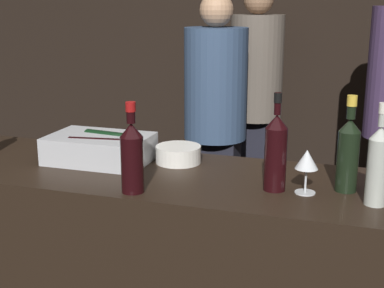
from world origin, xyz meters
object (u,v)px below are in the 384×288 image
(white_wine_bottle, at_px, (378,164))
(red_wine_bottle_tall, at_px, (132,155))
(red_wine_bottle_black_foil, at_px, (276,151))
(person_in_hoodie, at_px, (215,113))
(bowl_white, at_px, (178,154))
(person_blond_tee, at_px, (256,95))
(champagne_bottle, at_px, (348,152))
(ice_bin_with_bottles, at_px, (101,148))
(wine_glass, at_px, (307,161))

(white_wine_bottle, distance_m, red_wine_bottle_tall, 0.84)
(red_wine_bottle_black_foil, relative_size, person_in_hoodie, 0.21)
(bowl_white, height_order, person_blond_tee, person_blond_tee)
(champagne_bottle, relative_size, person_blond_tee, 0.20)
(champagne_bottle, relative_size, person_in_hoodie, 0.21)
(champagne_bottle, bearing_deg, ice_bin_with_bottles, 176.70)
(red_wine_bottle_black_foil, height_order, person_in_hoodie, person_in_hoodie)
(red_wine_bottle_black_foil, bearing_deg, person_blond_tee, 103.21)
(champagne_bottle, bearing_deg, red_wine_bottle_tall, -161.35)
(bowl_white, xyz_separation_m, champagne_bottle, (0.69, -0.15, 0.11))
(wine_glass, height_order, red_wine_bottle_tall, red_wine_bottle_tall)
(ice_bin_with_bottles, bearing_deg, bowl_white, 15.80)
(bowl_white, height_order, red_wine_bottle_tall, red_wine_bottle_tall)
(red_wine_bottle_black_foil, height_order, champagne_bottle, red_wine_bottle_black_foil)
(ice_bin_with_bottles, distance_m, person_in_hoodie, 1.31)
(champagne_bottle, bearing_deg, wine_glass, -152.92)
(red_wine_bottle_black_foil, bearing_deg, champagne_bottle, 15.50)
(ice_bin_with_bottles, xyz_separation_m, red_wine_bottle_black_foil, (0.77, -0.13, 0.09))
(ice_bin_with_bottles, relative_size, white_wine_bottle, 1.22)
(white_wine_bottle, xyz_separation_m, red_wine_bottle_tall, (-0.83, -0.14, -0.01))
(wine_glass, distance_m, person_blond_tee, 2.01)
(wine_glass, xyz_separation_m, red_wine_bottle_black_foil, (-0.11, 0.00, 0.03))
(red_wine_bottle_black_foil, distance_m, red_wine_bottle_tall, 0.51)
(bowl_white, bearing_deg, person_in_hoodie, 97.97)
(red_wine_bottle_black_foil, bearing_deg, bowl_white, 153.99)
(bowl_white, relative_size, wine_glass, 1.20)
(bowl_white, distance_m, red_wine_bottle_tall, 0.41)
(wine_glass, relative_size, white_wine_bottle, 0.46)
(red_wine_bottle_black_foil, relative_size, red_wine_bottle_tall, 1.09)
(wine_glass, xyz_separation_m, champagne_bottle, (0.14, 0.07, 0.03))
(red_wine_bottle_tall, bearing_deg, ice_bin_with_bottles, 132.96)
(white_wine_bottle, xyz_separation_m, person_blond_tee, (-0.80, 1.96, -0.13))
(red_wine_bottle_tall, xyz_separation_m, person_blond_tee, (0.03, 2.10, -0.13))
(red_wine_bottle_black_foil, xyz_separation_m, champagne_bottle, (0.25, 0.07, -0.00))
(wine_glass, bearing_deg, champagne_bottle, 27.08)
(wine_glass, xyz_separation_m, white_wine_bottle, (0.24, -0.04, 0.02))
(ice_bin_with_bottles, relative_size, bowl_white, 2.21)
(wine_glass, height_order, white_wine_bottle, white_wine_bottle)
(ice_bin_with_bottles, xyz_separation_m, champagne_bottle, (1.01, -0.06, 0.08))
(ice_bin_with_bottles, height_order, red_wine_bottle_tall, red_wine_bottle_tall)
(red_wine_bottle_tall, bearing_deg, person_in_hoodie, 94.76)
(ice_bin_with_bottles, bearing_deg, white_wine_bottle, -8.64)
(ice_bin_with_bottles, xyz_separation_m, wine_glass, (0.88, -0.13, 0.06))
(red_wine_bottle_black_foil, distance_m, champagne_bottle, 0.26)
(bowl_white, xyz_separation_m, person_blond_tee, (-0.01, 1.71, -0.03))
(bowl_white, height_order, red_wine_bottle_black_foil, red_wine_bottle_black_foil)
(ice_bin_with_bottles, relative_size, wine_glass, 2.65)
(wine_glass, xyz_separation_m, person_blond_tee, (-0.56, 1.92, -0.11))
(bowl_white, height_order, wine_glass, wine_glass)
(person_in_hoodie, bearing_deg, red_wine_bottle_tall, 51.92)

